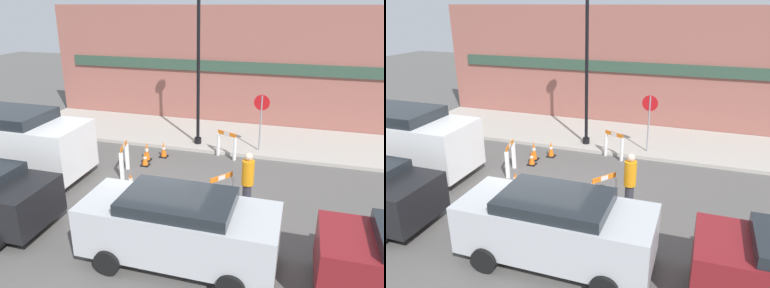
# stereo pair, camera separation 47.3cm
# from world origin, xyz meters

# --- Properties ---
(ground_plane) EXTENTS (60.00, 60.00, 0.00)m
(ground_plane) POSITION_xyz_m (0.00, 0.00, 0.00)
(ground_plane) COLOR #565451
(sidewalk_slab) EXTENTS (18.00, 3.95, 0.13)m
(sidewalk_slab) POSITION_xyz_m (0.00, 6.48, 0.07)
(sidewalk_slab) COLOR #ADA89E
(sidewalk_slab) RESTS_ON ground_plane
(storefront_facade) EXTENTS (18.00, 0.22, 5.50)m
(storefront_facade) POSITION_xyz_m (0.00, 8.52, 2.75)
(storefront_facade) COLOR #93564C
(storefront_facade) RESTS_ON ground_plane
(streetlamp_post) EXTENTS (0.44, 0.44, 6.11)m
(streetlamp_post) POSITION_xyz_m (-0.55, 5.16, 4.00)
(streetlamp_post) COLOR black
(streetlamp_post) RESTS_ON sidewalk_slab
(stop_sign) EXTENTS (0.60, 0.07, 2.22)m
(stop_sign) POSITION_xyz_m (1.96, 5.10, 1.62)
(stop_sign) COLOR gray
(stop_sign) RESTS_ON sidewalk_slab
(barricade_0) EXTENTS (0.81, 0.46, 1.06)m
(barricade_0) POSITION_xyz_m (0.82, 4.27, 0.57)
(barricade_0) COLOR white
(barricade_0) RESTS_ON ground_plane
(barricade_1) EXTENTS (0.32, 0.88, 1.10)m
(barricade_1) POSITION_xyz_m (-2.25, 1.84, 0.60)
(barricade_1) COLOR white
(barricade_1) RESTS_ON ground_plane
(barricade_2) EXTENTS (0.62, 0.75, 0.97)m
(barricade_2) POSITION_xyz_m (1.39, 0.71, 0.52)
(barricade_2) COLOR white
(barricade_2) RESTS_ON ground_plane
(traffic_cone_0) EXTENTS (0.30, 0.30, 0.53)m
(traffic_cone_0) POSITION_xyz_m (-1.87, 2.72, 0.25)
(traffic_cone_0) COLOR black
(traffic_cone_0) RESTS_ON ground_plane
(traffic_cone_1) EXTENTS (0.30, 0.30, 0.75)m
(traffic_cone_1) POSITION_xyz_m (-1.99, 3.18, 0.36)
(traffic_cone_1) COLOR black
(traffic_cone_1) RESTS_ON ground_plane
(traffic_cone_2) EXTENTS (0.30, 0.30, 0.50)m
(traffic_cone_2) POSITION_xyz_m (-1.62, 0.97, 0.24)
(traffic_cone_2) COLOR black
(traffic_cone_2) RESTS_ON ground_plane
(traffic_cone_3) EXTENTS (0.30, 0.30, 0.62)m
(traffic_cone_3) POSITION_xyz_m (-1.51, 3.68, 0.30)
(traffic_cone_3) COLOR black
(traffic_cone_3) RESTS_ON ground_plane
(person_worker) EXTENTS (0.47, 0.47, 1.79)m
(person_worker) POSITION_xyz_m (2.15, 0.57, 0.97)
(person_worker) COLOR #33333D
(person_worker) RESTS_ON ground_plane
(parked_car_1) EXTENTS (4.37, 1.87, 1.70)m
(parked_car_1) POSITION_xyz_m (1.01, -2.08, 0.96)
(parked_car_1) COLOR #B7BABF
(parked_car_1) RESTS_ON ground_plane
(work_van) EXTENTS (5.59, 2.23, 2.28)m
(work_van) POSITION_xyz_m (-6.03, 0.80, 1.25)
(work_van) COLOR white
(work_van) RESTS_ON ground_plane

